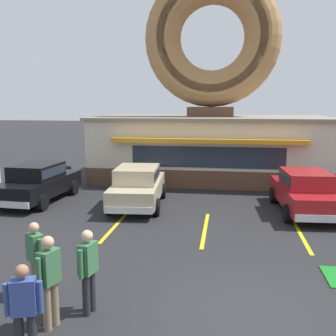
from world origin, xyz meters
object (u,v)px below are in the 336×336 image
at_px(car_red, 305,190).
at_px(pedestrian_clipboard_woman, 49,277).
at_px(trash_bin, 66,176).
at_px(car_champagne, 138,185).
at_px(pedestrian_leather_jacket_man, 36,256).
at_px(car_black, 39,181).
at_px(pedestrian_beanie_man, 88,268).
at_px(pedestrian_hooded_kid, 24,308).

relative_size(car_red, pedestrian_clipboard_woman, 2.66).
bearing_deg(trash_bin, car_champagne, -36.32).
xyz_separation_m(car_red, pedestrian_leather_jacket_man, (-6.83, -7.56, 0.03)).
bearing_deg(car_black, pedestrian_leather_jacket_man, -63.85).
xyz_separation_m(pedestrian_clipboard_woman, pedestrian_beanie_man, (0.51, 0.59, -0.04)).
distance_m(car_red, pedestrian_hooded_kid, 11.28).
distance_m(car_black, pedestrian_clipboard_woman, 9.91).
distance_m(pedestrian_hooded_kid, trash_bin, 13.68).
bearing_deg(pedestrian_hooded_kid, pedestrian_beanie_man, 71.46).
bearing_deg(car_red, car_black, 179.17).
relative_size(car_champagne, pedestrian_leather_jacket_man, 2.86).
distance_m(pedestrian_hooded_kid, pedestrian_clipboard_woman, 0.93).
bearing_deg(pedestrian_hooded_kid, trash_bin, 110.41).
bearing_deg(pedestrian_beanie_man, car_champagne, 96.17).
height_order(pedestrian_leather_jacket_man, pedestrian_clipboard_woman, pedestrian_clipboard_woman).
distance_m(car_red, car_champagne, 6.38).
distance_m(car_champagne, pedestrian_beanie_man, 8.12).
height_order(car_red, trash_bin, car_red).
xyz_separation_m(car_champagne, trash_bin, (-4.40, 3.24, -0.37)).
distance_m(pedestrian_hooded_kid, pedestrian_beanie_man, 1.59).
relative_size(car_red, pedestrian_leather_jacket_man, 2.85).
height_order(car_red, car_champagne, same).
xyz_separation_m(car_black, pedestrian_clipboard_woman, (4.60, -8.78, 0.10)).
distance_m(pedestrian_leather_jacket_man, pedestrian_beanie_man, 1.41).
bearing_deg(pedestrian_clipboard_woman, pedestrian_beanie_man, 48.85).
bearing_deg(car_red, pedestrian_beanie_man, -124.43).
bearing_deg(car_champagne, pedestrian_clipboard_woman, -87.63).
height_order(pedestrian_leather_jacket_man, pedestrian_beanie_man, pedestrian_beanie_man).
height_order(car_red, pedestrian_clipboard_woman, pedestrian_clipboard_woman).
relative_size(pedestrian_hooded_kid, pedestrian_beanie_man, 0.95).
xyz_separation_m(car_black, pedestrian_leather_jacket_man, (3.79, -7.71, 0.03)).
bearing_deg(pedestrian_hooded_kid, car_red, 57.79).
xyz_separation_m(car_red, trash_bin, (-10.78, 3.27, -0.37)).
bearing_deg(pedestrian_beanie_man, pedestrian_clipboard_woman, -131.15).
height_order(pedestrian_hooded_kid, pedestrian_leather_jacket_man, pedestrian_leather_jacket_man).
bearing_deg(car_black, pedestrian_beanie_man, -58.02).
distance_m(pedestrian_clipboard_woman, pedestrian_beanie_man, 0.78).
height_order(car_red, car_black, same).
bearing_deg(pedestrian_leather_jacket_man, car_red, 47.87).
xyz_separation_m(pedestrian_hooded_kid, pedestrian_leather_jacket_man, (-0.82, 1.99, 0.02)).
bearing_deg(car_red, pedestrian_leather_jacket_man, -132.13).
height_order(car_black, pedestrian_clipboard_woman, pedestrian_clipboard_woman).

